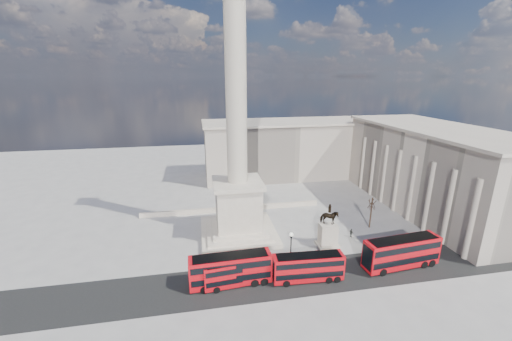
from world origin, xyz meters
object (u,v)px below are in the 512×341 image
at_px(nelsons_column, 237,170).
at_px(red_bus_c, 308,267).
at_px(red_bus_b, 231,269).
at_px(red_bus_d, 402,252).
at_px(pedestrian_walking, 331,244).
at_px(pedestrian_standing, 373,248).
at_px(pedestrian_crossing, 351,233).
at_px(red_bus_a, 238,272).
at_px(equestrian_statue, 328,232).
at_px(victorian_lamp, 291,249).

bearing_deg(nelsons_column, red_bus_c, -62.35).
bearing_deg(red_bus_b, red_bus_d, -2.81).
relative_size(red_bus_d, pedestrian_walking, 8.17).
height_order(red_bus_b, pedestrian_standing, red_bus_b).
distance_m(nelsons_column, pedestrian_crossing, 24.53).
bearing_deg(red_bus_c, pedestrian_crossing, 44.60).
bearing_deg(red_bus_c, red_bus_a, 178.24).
relative_size(nelsons_column, red_bus_d, 3.95).
bearing_deg(pedestrian_standing, pedestrian_walking, -28.00).
bearing_deg(equestrian_statue, red_bus_d, -43.13).
bearing_deg(pedestrian_standing, red_bus_d, 106.57).
height_order(equestrian_statue, pedestrian_crossing, equestrian_statue).
bearing_deg(pedestrian_standing, nelsons_column, -31.22).
distance_m(nelsons_column, red_bus_b, 18.38).
relative_size(nelsons_column, red_bus_c, 4.73).
distance_m(red_bus_c, pedestrian_crossing, 16.68).
relative_size(red_bus_b, victorian_lamp, 1.74).
distance_m(equestrian_statue, pedestrian_crossing, 6.37).
bearing_deg(red_bus_c, nelsons_column, 120.65).
height_order(red_bus_b, equestrian_statue, equestrian_statue).
height_order(red_bus_d, equestrian_statue, equestrian_statue).
bearing_deg(pedestrian_standing, victorian_lamp, 5.13).
distance_m(victorian_lamp, pedestrian_walking, 11.19).
distance_m(red_bus_a, equestrian_statue, 18.93).
xyz_separation_m(equestrian_statue, pedestrian_walking, (0.28, -0.80, -2.00)).
relative_size(nelsons_column, pedestrian_standing, 30.17).
bearing_deg(red_bus_a, red_bus_d, -6.04).
bearing_deg(pedestrian_walking, pedestrian_standing, -33.56).
bearing_deg(red_bus_b, pedestrian_crossing, 20.97).
relative_size(victorian_lamp, pedestrian_crossing, 4.08).
height_order(nelsons_column, red_bus_b, nelsons_column).
relative_size(red_bus_c, equestrian_statue, 1.32).
bearing_deg(equestrian_statue, red_bus_a, -154.97).
relative_size(red_bus_a, victorian_lamp, 1.44).
xyz_separation_m(red_bus_a, equestrian_statue, (17.14, 8.00, 0.72)).
relative_size(red_bus_c, pedestrian_standing, 6.38).
height_order(red_bus_c, victorian_lamp, victorian_lamp).
distance_m(pedestrian_walking, pedestrian_standing, 7.19).
height_order(nelsons_column, red_bus_d, nelsons_column).
height_order(red_bus_c, red_bus_d, red_bus_d).
height_order(red_bus_a, red_bus_c, red_bus_c).
height_order(nelsons_column, pedestrian_standing, nelsons_column).
bearing_deg(red_bus_d, pedestrian_crossing, 101.53).
distance_m(red_bus_a, victorian_lamp, 8.70).
bearing_deg(red_bus_b, pedestrian_standing, 7.83).
bearing_deg(red_bus_a, nelsons_column, 76.85).
relative_size(pedestrian_walking, pedestrian_standing, 0.93).
distance_m(nelsons_column, pedestrian_standing, 27.28).
relative_size(red_bus_b, pedestrian_standing, 7.16).
xyz_separation_m(red_bus_d, pedestrian_standing, (-1.91, 4.71, -1.81)).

